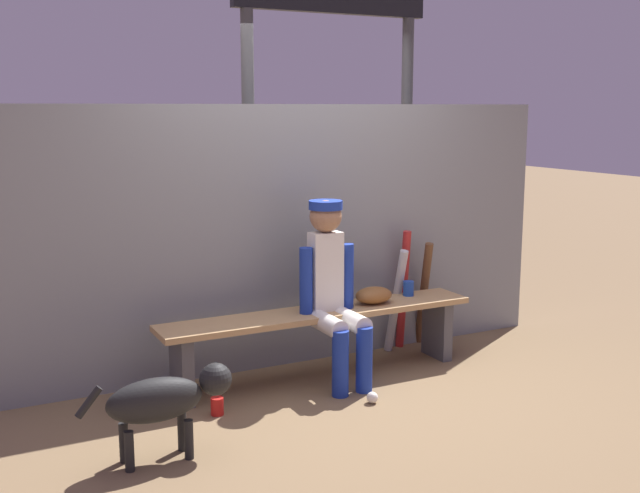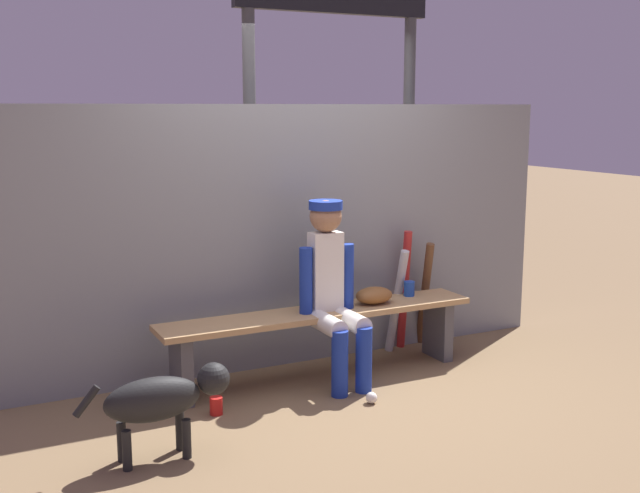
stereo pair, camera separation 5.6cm
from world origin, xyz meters
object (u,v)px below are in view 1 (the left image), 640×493
object	(u,v)px
baseball	(372,398)
scoreboard	(339,33)
player_seated	(333,285)
bat_aluminum_red	(403,290)
cup_on_ground	(217,406)
baseball_glove	(374,295)
bat_wood_dark	(424,293)
cup_on_bench	(408,288)
bat_aluminum_silver	(396,301)
dog	(165,399)
dugout_bench	(320,326)

from	to	relation	value
baseball	scoreboard	world-z (taller)	scoreboard
player_seated	bat_aluminum_red	xyz separation A→B (m)	(0.84, 0.41, -0.21)
scoreboard	player_seated	bearing A→B (deg)	-120.06
baseball	cup_on_ground	size ratio (longest dim) A/B	0.67
bat_aluminum_red	baseball_glove	bearing A→B (deg)	-146.55
bat_wood_dark	cup_on_bench	size ratio (longest dim) A/B	7.70
baseball_glove	bat_aluminum_silver	size ratio (longest dim) A/B	0.34
bat_aluminum_silver	dog	size ratio (longest dim) A/B	0.99
bat_aluminum_silver	cup_on_bench	world-z (taller)	bat_aluminum_silver
bat_aluminum_silver	cup_on_ground	distance (m)	1.74
cup_on_ground	player_seated	bearing A→B (deg)	12.29
baseball_glove	baseball	bearing A→B (deg)	-121.44
bat_aluminum_silver	bat_aluminum_red	world-z (taller)	bat_aluminum_red
player_seated	baseball	distance (m)	0.80
player_seated	bat_aluminum_silver	xyz separation A→B (m)	(0.71, 0.31, -0.27)
bat_wood_dark	dog	size ratio (longest dim) A/B	1.00
baseball_glove	cup_on_ground	bearing A→B (deg)	-166.65
dog	dugout_bench	bearing A→B (deg)	29.78
bat_wood_dark	baseball	xyz separation A→B (m)	(-1.00, -0.88, -0.38)
cup_on_ground	cup_on_bench	world-z (taller)	cup_on_bench
bat_wood_dark	bat_aluminum_red	bearing A→B (deg)	178.93
bat_aluminum_red	scoreboard	xyz separation A→B (m)	(-0.13, 0.83, 1.99)
bat_aluminum_red	bat_wood_dark	bearing A→B (deg)	-1.07
bat_aluminum_silver	cup_on_ground	world-z (taller)	bat_aluminum_silver
cup_on_bench	bat_wood_dark	bearing A→B (deg)	36.48
cup_on_bench	baseball_glove	bearing A→B (deg)	-167.19
player_seated	baseball_glove	bearing A→B (deg)	15.79
player_seated	scoreboard	xyz separation A→B (m)	(0.71, 1.23, 1.78)
bat_aluminum_silver	bat_aluminum_red	size ratio (longest dim) A/B	0.89
player_seated	cup_on_bench	distance (m)	0.78
bat_aluminum_red	dog	bearing A→B (deg)	-154.46
baseball_glove	cup_on_bench	distance (m)	0.36
baseball	bat_aluminum_red	bearing A→B (deg)	47.52
baseball	bat_wood_dark	bearing A→B (deg)	41.37
dugout_bench	player_seated	xyz separation A→B (m)	(0.04, -0.11, 0.31)
bat_aluminum_red	dog	distance (m)	2.44
player_seated	bat_aluminum_silver	size ratio (longest dim) A/B	1.49
baseball_glove	bat_aluminum_red	world-z (taller)	bat_aluminum_red
dugout_bench	scoreboard	bearing A→B (deg)	56.02
bat_wood_dark	dog	bearing A→B (deg)	-156.33
cup_on_ground	scoreboard	size ratio (longest dim) A/B	0.03
cup_on_ground	dog	size ratio (longest dim) A/B	0.13
scoreboard	dog	distance (m)	3.51
dugout_bench	dog	size ratio (longest dim) A/B	2.72
player_seated	dugout_bench	bearing A→B (deg)	111.38
dugout_bench	scoreboard	world-z (taller)	scoreboard
baseball_glove	cup_on_ground	size ratio (longest dim) A/B	2.55
bat_aluminum_silver	bat_wood_dark	distance (m)	0.33
bat_wood_dark	cup_on_ground	distance (m)	2.07
dog	cup_on_bench	bearing A→B (deg)	21.65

